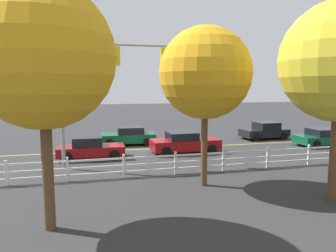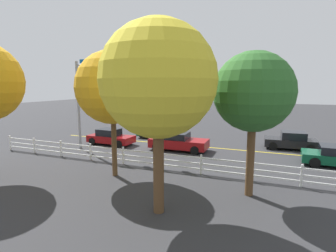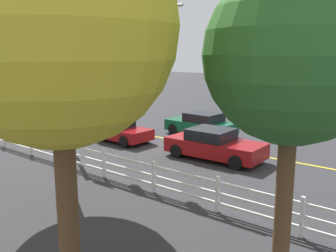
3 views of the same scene
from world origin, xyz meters
name	(u,v)px [view 3 (image 3 of 3)]	position (x,y,z in m)	size (l,w,h in m)	color
ground_plane	(194,144)	(0.00, 0.00, 0.00)	(120.00, 120.00, 0.00)	#2D2D30
lane_center_stripe	(263,156)	(-4.00, 0.00, 0.00)	(28.00, 0.16, 0.01)	gold
signal_assembly	(92,50)	(2.98, 4.30, 4.97)	(7.62, 0.38, 7.04)	gray
car_0	(214,145)	(-2.40, 1.81, 0.67)	(4.57, 2.08, 1.40)	maroon
car_2	(117,129)	(3.72, 2.11, 0.64)	(4.04, 1.88, 1.36)	maroon
car_4	(202,124)	(0.87, -2.03, 0.67)	(4.16, 2.17, 1.37)	#0C4C2D
white_rail_fence	(154,176)	(-3.00, 6.76, 0.60)	(26.10, 0.10, 1.15)	white
tree_0	(293,56)	(-8.46, 8.83, 4.77)	(3.58, 3.58, 6.59)	brown
tree_1	(58,28)	(-5.25, 11.95, 5.28)	(4.50, 4.50, 7.55)	brown
tree_3	(65,49)	(-1.13, 8.84, 4.96)	(4.00, 4.00, 6.97)	brown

